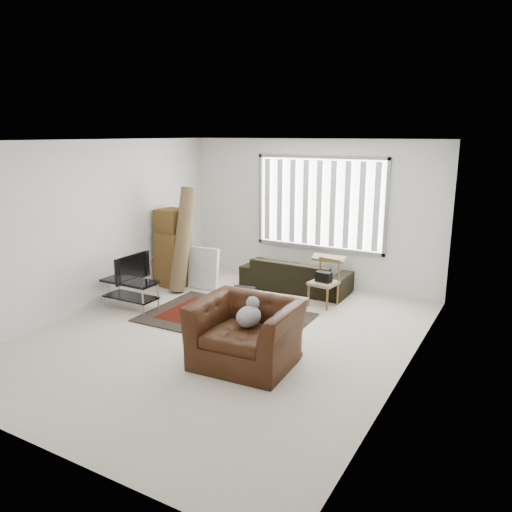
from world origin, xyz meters
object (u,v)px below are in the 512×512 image
Objects in this scene: tv_stand at (130,288)px; armchair at (247,328)px; sofa at (296,270)px; side_chair at (324,280)px; moving_boxes at (173,250)px.

armchair is (2.68, -0.81, 0.12)m from tv_stand.
sofa is 0.93m from side_chair.
moving_boxes is 3.62m from armchair.
sofa is 3.13m from armchair.
side_chair is at bearing 6.36° from moving_boxes.
moving_boxes is 1.86× the size of side_chair.
tv_stand is 1.42m from moving_boxes.
side_chair reaches higher than tv_stand.
tv_stand is 2.94m from sofa.
armchair is at bearing -16.84° from tv_stand.
moving_boxes is at bearing -165.62° from side_chair.
sofa is at bearing 100.25° from armchair.
side_chair reaches higher than sofa.
moving_boxes is 0.73× the size of sofa.
armchair reaches higher than side_chair.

